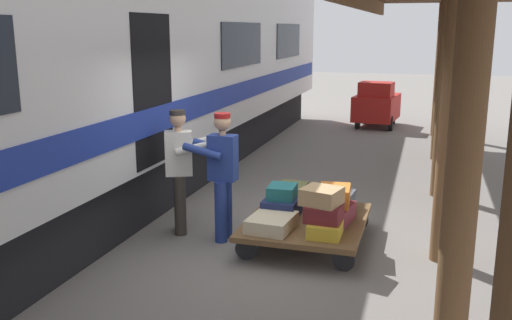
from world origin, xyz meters
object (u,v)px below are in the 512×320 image
Objects in this scene: suitcase_cream_canvas at (272,223)px; baggage_tug at (376,105)px; train_car at (56,79)px; suitcase_slate_roller at (339,201)px; suitcase_yellow_case at (326,228)px; suitcase_teal_softside at (282,192)px; suitcase_tan_vintage at (322,196)px; suitcase_orange_carryall at (334,196)px; porter_by_door at (181,167)px; suitcase_navy_fabric at (282,207)px; suitcase_olive_duffel at (291,195)px; luggage_cart at (307,222)px; suitcase_burgundy_valise at (332,213)px; suitcase_maroon_trunk at (324,213)px; porter_in_overalls at (222,172)px.

suitcase_cream_canvas is 10.07m from baggage_tug.
train_car reaches higher than suitcase_slate_roller.
baggage_tug reaches higher than suitcase_yellow_case.
suitcase_teal_softside is at bearing -37.39° from suitcase_yellow_case.
suitcase_teal_softside is (0.60, -0.46, -0.12)m from suitcase_tan_vintage.
suitcase_cream_canvas is at bearing 0.00° from suitcase_yellow_case.
suitcase_orange_carryall is 0.28× the size of porter_by_door.
suitcase_navy_fabric is at bearing 0.67° from suitcase_orange_carryall.
suitcase_orange_carryall reaches higher than suitcase_olive_duffel.
porter_by_door is (1.40, -0.43, 0.51)m from suitcase_cream_canvas.
luggage_cart is 0.38m from suitcase_navy_fabric.
suitcase_tan_vintage reaches higher than suitcase_yellow_case.
suitcase_orange_carryall is (-0.01, -0.01, 0.23)m from suitcase_burgundy_valise.
suitcase_slate_roller is 1.32× the size of suitcase_maroon_trunk.
suitcase_burgundy_valise is 1.47× the size of suitcase_teal_softside.
train_car is 4.29m from suitcase_yellow_case.
suitcase_cream_canvas is 1.55m from porter_by_door.
suitcase_slate_roller is at bearing -171.68° from train_car.
porter_in_overalls is at bearing 177.66° from train_car.
suitcase_slate_roller reaches higher than luggage_cart.
baggage_tug is (0.24, -10.01, -0.17)m from suitcase_tan_vintage.
porter_in_overalls is (1.45, 0.17, 0.48)m from suitcase_burgundy_valise.
suitcase_navy_fabric is 1.24× the size of suitcase_tan_vintage.
suitcase_tan_vintage is (-0.60, 0.96, 0.31)m from suitcase_olive_duffel.
luggage_cart is 3.36× the size of suitcase_slate_roller.
train_car reaches higher than suitcase_orange_carryall.
porter_in_overalls is (-2.49, 0.10, -1.14)m from train_car.
train_car is 4.18m from suitcase_orange_carryall.
train_car is 12.86× the size of porter_by_door.
suitcase_slate_roller is 1.02m from suitcase_tan_vintage.
suitcase_navy_fabric reaches higher than suitcase_burgundy_valise.
suitcase_maroon_trunk is at bearing 142.27° from suitcase_teal_softside.
porter_in_overalls is at bearing 6.67° from suitcase_burgundy_valise.
baggage_tug reaches higher than suitcase_orange_carryall.
suitcase_cream_canvas is at bearing 5.06° from suitcase_tan_vintage.
suitcase_yellow_case is at bearing 88.38° from suitcase_orange_carryall.
baggage_tug is at bearing -88.27° from suitcase_yellow_case.
suitcase_burgundy_valise is at bearing -93.28° from suitcase_maroon_trunk.
suitcase_navy_fabric reaches higher than suitcase_slate_roller.
suitcase_yellow_case is (-0.67, 1.02, -0.07)m from suitcase_olive_duffel.
suitcase_yellow_case is 1.26× the size of suitcase_maroon_trunk.
suitcase_maroon_trunk is 0.96× the size of suitcase_tan_vintage.
suitcase_olive_duffel is (0.00, -0.51, 0.02)m from suitcase_navy_fabric.
suitcase_burgundy_valise is (-0.67, 0.51, -0.04)m from suitcase_olive_duffel.
suitcase_cream_canvas is at bearing 89.88° from suitcase_teal_softside.
luggage_cart is at bearing -123.44° from suitcase_cream_canvas.
baggage_tug is (-0.37, -9.55, -0.05)m from suitcase_teal_softside.
suitcase_slate_roller is 2.20m from porter_by_door.
suitcase_slate_roller is 1.01m from suitcase_maroon_trunk.
porter_by_door is at bearing -11.49° from suitcase_maroon_trunk.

